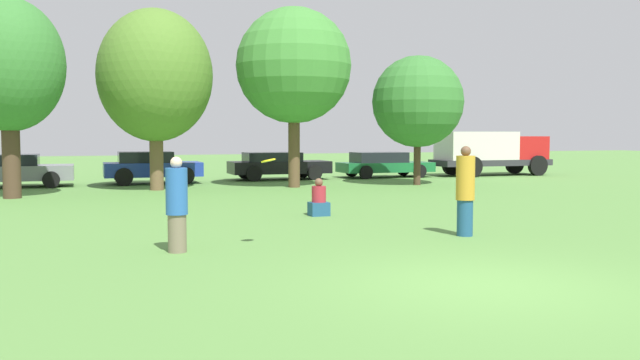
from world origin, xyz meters
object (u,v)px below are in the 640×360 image
object	(u,v)px
parked_car_green	(383,164)
parked_car_black	(278,165)
frisbee	(268,161)
tree_0	(8,66)
parked_car_grey	(13,170)
tree_3	(418,102)
person_catcher	(465,191)
bystander_sitting	(319,201)
tree_2	(294,66)
parked_car_blue	(151,167)
tree_1	(155,76)
person_thrower	(177,205)
delivery_truck_red	(490,150)

from	to	relation	value
parked_car_green	parked_car_black	bearing A→B (deg)	179.35
frisbee	parked_car_black	world-z (taller)	frisbee
tree_0	parked_car_grey	xyz separation A→B (m)	(-0.33, 4.98, -3.53)
frisbee	tree_0	xyz separation A→B (m)	(-5.08, 12.17, 2.62)
tree_3	person_catcher	bearing A→B (deg)	-114.19
parked_car_black	bystander_sitting	bearing A→B (deg)	-101.35
tree_2	tree_0	bearing A→B (deg)	-173.08
bystander_sitting	parked_car_blue	size ratio (longest dim) A/B	0.24
tree_2	tree_1	bearing A→B (deg)	174.69
tree_1	parked_car_grey	distance (m)	6.99
person_catcher	tree_1	world-z (taller)	tree_1
tree_1	person_catcher	bearing A→B (deg)	-71.79
parked_car_blue	parked_car_green	size ratio (longest dim) A/B	0.88
parked_car_blue	tree_2	bearing A→B (deg)	-36.71
person_catcher	parked_car_blue	xyz separation A→B (m)	(-4.34, 17.05, -0.20)
bystander_sitting	tree_1	size ratio (longest dim) A/B	0.14
tree_2	parked_car_blue	distance (m)	7.42
person_catcher	parked_car_black	distance (m)	17.73
bystander_sitting	tree_3	world-z (taller)	tree_3
tree_2	person_thrower	bearing A→B (deg)	-115.94
bystander_sitting	parked_car_grey	distance (m)	15.05
tree_2	parked_car_blue	xyz separation A→B (m)	(-4.98, 3.83, -3.94)
parked_car_blue	parked_car_black	size ratio (longest dim) A/B	0.88
bystander_sitting	person_thrower	bearing A→B (deg)	-134.86
frisbee	delivery_truck_red	world-z (taller)	delivery_truck_red
tree_3	parked_car_green	size ratio (longest dim) A/B	1.17
parked_car_black	person_catcher	bearing A→B (deg)	-93.34
frisbee	tree_2	bearing A→B (deg)	70.22
tree_1	delivery_truck_red	distance (m)	17.23
parked_car_black	parked_car_grey	bearing A→B (deg)	-175.52
tree_2	delivery_truck_red	world-z (taller)	tree_2
parked_car_grey	parked_car_blue	world-z (taller)	parked_car_blue
parked_car_grey	person_thrower	bearing A→B (deg)	-76.42
tree_3	tree_1	bearing A→B (deg)	174.35
frisbee	tree_3	bearing A→B (deg)	52.47
tree_0	tree_1	bearing A→B (deg)	19.49
tree_0	delivery_truck_red	xyz separation A→B (m)	(21.38, 5.07, -2.96)
parked_car_grey	parked_car_green	xyz separation A→B (m)	(16.07, 0.55, -0.05)
person_thrower	tree_3	distance (m)	17.23
person_thrower	tree_1	bearing A→B (deg)	85.32
bystander_sitting	parked_car_grey	size ratio (longest dim) A/B	0.22
parked_car_blue	delivery_truck_red	size ratio (longest dim) A/B	0.66
parked_car_blue	bystander_sitting	bearing A→B (deg)	-77.11
person_thrower	parked_car_black	xyz separation A→B (m)	(7.06, 17.62, -0.16)
bystander_sitting	tree_2	bearing A→B (deg)	75.93
bystander_sitting	parked_car_green	distance (m)	15.59
person_catcher	frisbee	world-z (taller)	person_catcher
frisbee	parked_car_black	xyz separation A→B (m)	(5.47, 17.83, -0.92)
tree_0	delivery_truck_red	world-z (taller)	tree_0
person_catcher	parked_car_grey	distance (m)	19.50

